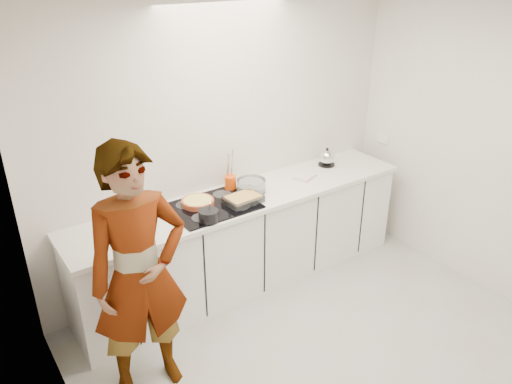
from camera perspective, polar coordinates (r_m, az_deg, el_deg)
floor at (r=4.11m, az=9.44°, el=-18.52°), size 3.60×3.20×0.00m
ceiling at (r=2.99m, az=13.18°, el=20.37°), size 3.60×3.20×0.00m
wall_back at (r=4.50m, az=-3.48°, el=5.51°), size 3.60×0.00×2.60m
wall_left at (r=2.57m, az=-19.56°, el=-12.89°), size 0.00×3.20×2.60m
wall_right at (r=4.74m, az=26.46°, el=3.78°), size 0.02×3.20×2.60m
base_cabinets at (r=4.63m, az=-1.12°, el=-5.72°), size 3.20×0.58×0.87m
countertop at (r=4.42m, az=-1.17°, el=-0.66°), size 3.24×0.64×0.04m
hob at (r=4.23m, az=-4.97°, el=-1.62°), size 0.72×0.54×0.01m
tart_dish at (r=4.24m, az=-6.67°, el=-1.12°), size 0.34×0.34×0.05m
saucepan at (r=3.97m, az=-5.44°, el=-2.68°), size 0.21×0.21×0.15m
baking_dish at (r=4.25m, az=-1.49°, el=-0.77°), size 0.32×0.24×0.06m
mixing_bowl at (r=4.46m, az=-0.54°, el=0.66°), size 0.30×0.30×0.12m
tea_towel at (r=4.77m, az=5.62°, el=1.75°), size 0.24×0.20×0.03m
kettle at (r=5.07m, az=8.09°, el=3.87°), size 0.18×0.18×0.19m
utensil_crock at (r=4.50m, az=-2.94°, el=1.04°), size 0.12×0.12×0.13m
cook at (r=3.42m, az=-13.17°, el=-9.26°), size 0.70×0.48×1.85m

